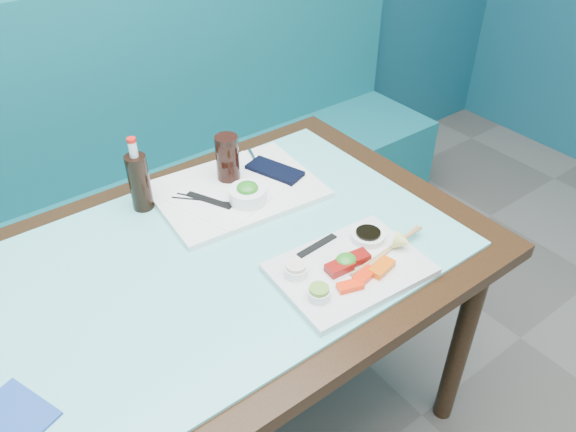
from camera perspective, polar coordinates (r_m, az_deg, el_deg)
booth_bench at (r=2.26m, az=-18.12°, el=-0.17°), size 3.00×0.56×1.17m
dining_table at (r=1.46m, az=-7.79°, el=-7.05°), size 1.40×0.90×0.75m
glass_top at (r=1.40m, az=-8.08°, el=-4.49°), size 1.22×0.76×0.01m
sashimi_plate at (r=1.35m, az=6.29°, el=-5.39°), size 0.37×0.28×0.02m
salmon_left at (r=1.29m, az=6.32°, el=-7.09°), size 0.06×0.05×0.01m
salmon_mid at (r=1.32m, az=7.80°, el=-6.02°), size 0.07×0.04×0.01m
salmon_right at (r=1.34m, az=9.51°, el=-5.20°), size 0.08×0.05×0.02m
tuna_left at (r=1.33m, az=5.23°, el=-5.20°), size 0.07×0.04×0.02m
tuna_right at (r=1.36m, az=6.98°, el=-4.25°), size 0.07×0.04×0.02m
seaweed_garnish at (r=1.34m, az=5.91°, el=-4.51°), size 0.07×0.07×0.03m
ramekin_wasabi at (r=1.26m, az=3.16°, el=-7.94°), size 0.07×0.07×0.02m
wasabi_fill at (r=1.25m, az=3.18°, el=-7.44°), size 0.05×0.05×0.01m
ramekin_ginger at (r=1.31m, az=0.81°, el=-5.61°), size 0.06×0.06×0.02m
ginger_fill at (r=1.30m, az=0.82°, el=-5.10°), size 0.06×0.06×0.01m
soy_dish at (r=1.42m, az=8.12°, el=-2.04°), size 0.09×0.09×0.02m
soy_fill at (r=1.42m, az=8.16°, el=-1.68°), size 0.07×0.07×0.01m
lemon_wedge at (r=1.40m, az=11.61°, el=-2.56°), size 0.06×0.05×0.05m
chopstick_sleeve at (r=1.39m, az=2.97°, el=-3.01°), size 0.12×0.03×0.00m
wooden_chopstick_a at (r=1.40m, az=10.09°, el=-3.42°), size 0.26×0.03×0.01m
wooden_chopstick_b at (r=1.40m, az=10.37°, el=-3.27°), size 0.24×0.05×0.01m
serving_tray at (r=1.61m, az=-5.25°, el=2.63°), size 0.47×0.37×0.02m
paper_placemat at (r=1.61m, az=-5.27°, el=2.91°), size 0.38×0.32×0.00m
seaweed_bowl at (r=1.54m, az=-4.11°, el=2.13°), size 0.12×0.12×0.04m
seaweed_salad at (r=1.53m, az=-4.15°, el=2.86°), size 0.06×0.06×0.03m
cola_glass at (r=1.61m, az=-6.17°, el=5.88°), size 0.08×0.08×0.14m
navy_pouch at (r=1.67m, az=-1.37°, el=4.65°), size 0.12×0.18×0.01m
fork at (r=1.74m, az=-3.57°, el=6.03°), size 0.04×0.08×0.01m
black_chopstick_a at (r=1.56m, az=-8.13°, el=1.54°), size 0.15×0.15×0.01m
black_chopstick_b at (r=1.56m, az=-7.88°, el=1.65°), size 0.12×0.17×0.01m
tray_sleeve at (r=1.56m, az=-8.00°, el=1.57°), size 0.08×0.14×0.00m
cola_bottle_body at (r=1.56m, az=-14.86°, el=3.31°), size 0.07×0.07×0.16m
cola_bottle_neck at (r=1.51m, az=-15.47°, el=6.57°), size 0.03×0.03×0.04m
cola_bottle_cap at (r=1.49m, az=-15.64°, el=7.45°), size 0.03×0.03×0.01m
blue_napkin at (r=1.20m, az=-26.88°, el=-18.35°), size 0.19×0.19×0.01m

